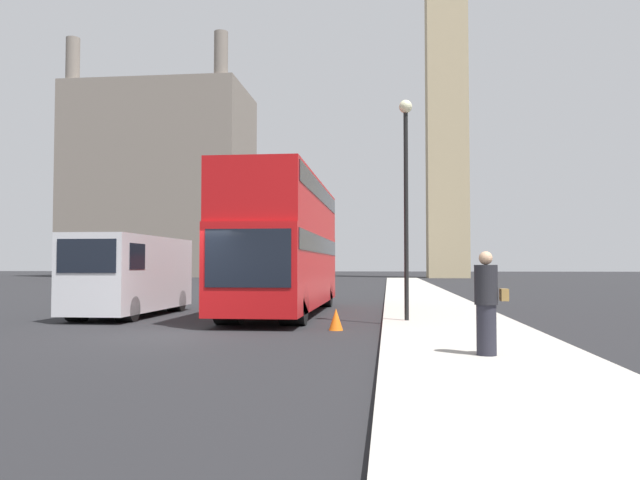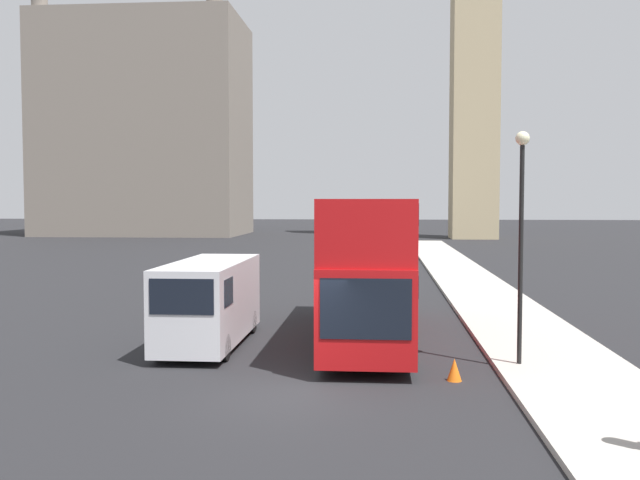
# 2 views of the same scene
# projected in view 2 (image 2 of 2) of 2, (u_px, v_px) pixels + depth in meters

# --- Properties ---
(ground_plane) EXTENTS (300.00, 300.00, 0.00)m
(ground_plane) POSITION_uv_depth(u_px,v_px,m) (290.00, 393.00, 16.23)
(ground_plane) COLOR black
(sidewalk_strip) EXTENTS (3.54, 120.00, 0.15)m
(sidewalk_strip) POSITION_uv_depth(u_px,v_px,m) (596.00, 396.00, 15.66)
(sidewalk_strip) COLOR #ADA89E
(sidewalk_strip) RESTS_ON ground_plane
(building_block_distant) EXTENTS (25.01, 15.83, 33.47)m
(building_block_distant) POSITION_uv_depth(u_px,v_px,m) (146.00, 128.00, 91.65)
(building_block_distant) COLOR slate
(building_block_distant) RESTS_ON ground_plane
(red_double_decker_bus) EXTENTS (2.51, 10.98, 4.42)m
(red_double_decker_bus) POSITION_uv_depth(u_px,v_px,m) (369.00, 261.00, 22.28)
(red_double_decker_bus) COLOR #B71114
(red_double_decker_bus) RESTS_ON ground_plane
(white_van) EXTENTS (2.04, 6.14, 2.55)m
(white_van) POSITION_uv_depth(u_px,v_px,m) (209.00, 301.00, 21.38)
(white_van) COLOR silver
(white_van) RESTS_ON ground_plane
(street_lamp) EXTENTS (0.36, 0.36, 6.00)m
(street_lamp) POSITION_uv_depth(u_px,v_px,m) (521.00, 213.00, 18.27)
(street_lamp) COLOR black
(street_lamp) RESTS_ON sidewalk_strip
(traffic_cone) EXTENTS (0.36, 0.36, 0.55)m
(traffic_cone) POSITION_uv_depth(u_px,v_px,m) (454.00, 370.00, 17.28)
(traffic_cone) COLOR orange
(traffic_cone) RESTS_ON ground_plane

